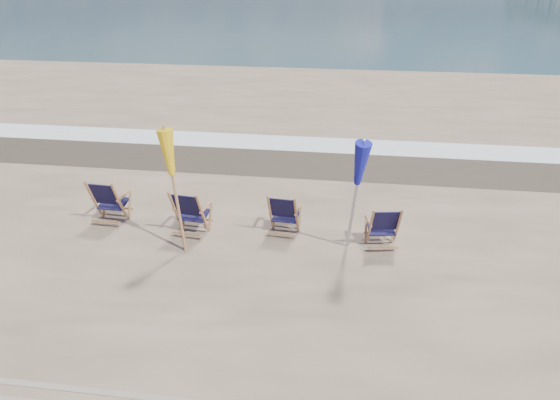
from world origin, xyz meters
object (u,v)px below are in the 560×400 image
(beach_chair_3, at_px, (398,227))
(umbrella_blue, at_px, (356,164))
(beach_chair_0, at_px, (119,203))
(beach_chair_2, at_px, (296,216))
(umbrella_yellow, at_px, (173,160))
(beach_chair_1, at_px, (202,214))

(beach_chair_3, height_order, umbrella_blue, umbrella_blue)
(beach_chair_0, relative_size, beach_chair_2, 1.10)
(beach_chair_2, distance_m, umbrella_yellow, 2.68)
(umbrella_yellow, bearing_deg, umbrella_blue, 6.15)
(beach_chair_1, bearing_deg, beach_chair_2, -164.59)
(beach_chair_1, distance_m, beach_chair_2, 1.87)
(beach_chair_0, xyz_separation_m, beach_chair_3, (5.66, -0.21, -0.05))
(beach_chair_1, xyz_separation_m, umbrella_yellow, (-0.31, -0.53, 1.32))
(beach_chair_3, bearing_deg, beach_chair_1, -9.12)
(beach_chair_1, height_order, umbrella_blue, umbrella_blue)
(beach_chair_1, xyz_separation_m, beach_chair_2, (1.84, 0.29, -0.04))
(beach_chair_0, distance_m, umbrella_blue, 5.00)
(beach_chair_2, bearing_deg, beach_chair_3, 178.72)
(beach_chair_1, height_order, beach_chair_3, beach_chair_1)
(beach_chair_3, bearing_deg, beach_chair_0, -12.39)
(beach_chair_0, xyz_separation_m, umbrella_yellow, (1.54, -0.81, 1.32))
(umbrella_yellow, height_order, umbrella_blue, umbrella_yellow)
(beach_chair_2, xyz_separation_m, umbrella_blue, (1.12, -0.46, 1.34))
(umbrella_blue, bearing_deg, umbrella_yellow, -173.85)
(beach_chair_0, relative_size, beach_chair_3, 1.11)
(beach_chair_1, bearing_deg, beach_chair_3, -172.31)
(beach_chair_0, distance_m, umbrella_yellow, 2.18)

